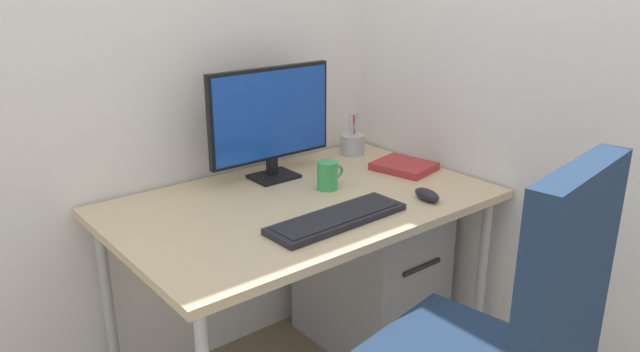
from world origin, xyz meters
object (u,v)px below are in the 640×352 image
object	(u,v)px
filing_cabinet	(369,270)
office_chair	(501,349)
mouse	(427,195)
pen_holder	(352,144)
keyboard	(337,218)
monitor	(271,118)
coffee_mug	(328,175)
notebook	(403,166)

from	to	relation	value
filing_cabinet	office_chair	bearing A→B (deg)	-114.00
mouse	pen_holder	world-z (taller)	pen_holder
filing_cabinet	keyboard	bearing A→B (deg)	-145.52
office_chair	keyboard	size ratio (longest dim) A/B	2.34
monitor	mouse	bearing A→B (deg)	-62.34
keyboard	coffee_mug	size ratio (longest dim) A/B	4.33
office_chair	monitor	size ratio (longest dim) A/B	2.19
pen_holder	office_chair	bearing A→B (deg)	-113.64
mouse	pen_holder	xyz separation A→B (m)	(0.16, 0.55, 0.02)
filing_cabinet	monitor	xyz separation A→B (m)	(-0.34, 0.17, 0.65)
office_chair	filing_cabinet	xyz separation A→B (m)	(0.39, 0.88, -0.28)
keyboard	coffee_mug	bearing A→B (deg)	55.89
mouse	office_chair	bearing A→B (deg)	-112.86
mouse	coffee_mug	world-z (taller)	coffee_mug
monitor	filing_cabinet	bearing A→B (deg)	-26.93
monitor	keyboard	size ratio (longest dim) A/B	1.07
keyboard	notebook	size ratio (longest dim) A/B	2.21
office_chair	mouse	world-z (taller)	office_chair
pen_holder	notebook	bearing A→B (deg)	-86.51
filing_cabinet	notebook	world-z (taller)	notebook
filing_cabinet	pen_holder	xyz separation A→B (m)	(0.08, 0.21, 0.47)
mouse	monitor	bearing A→B (deg)	125.48
office_chair	mouse	xyz separation A→B (m)	(0.32, 0.54, 0.17)
office_chair	mouse	size ratio (longest dim) A/B	10.20
mouse	coffee_mug	bearing A→B (deg)	130.55
keyboard	notebook	world-z (taller)	notebook
keyboard	office_chair	bearing A→B (deg)	-86.98
office_chair	monitor	world-z (taller)	monitor
notebook	coffee_mug	bearing A→B (deg)	164.91
coffee_mug	keyboard	bearing A→B (deg)	-124.11
monitor	mouse	distance (m)	0.61
notebook	office_chair	bearing A→B (deg)	-133.37
monitor	coffee_mug	size ratio (longest dim) A/B	4.61
pen_holder	keyboard	bearing A→B (deg)	-135.50
filing_cabinet	keyboard	distance (m)	0.67
office_chair	notebook	distance (m)	0.96
filing_cabinet	pen_holder	bearing A→B (deg)	67.88
keyboard	coffee_mug	xyz separation A→B (m)	(0.16, 0.24, 0.04)
keyboard	mouse	world-z (taller)	mouse
pen_holder	notebook	world-z (taller)	pen_holder
office_chair	monitor	xyz separation A→B (m)	(0.05, 1.05, 0.37)
keyboard	mouse	distance (m)	0.35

